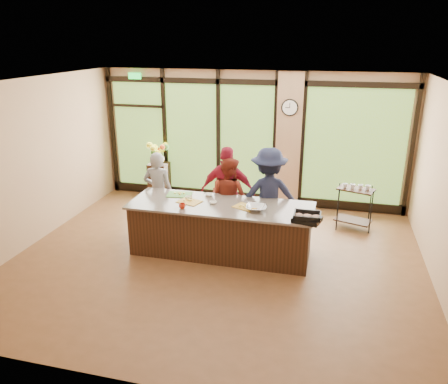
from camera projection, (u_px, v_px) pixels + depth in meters
The scene contains 24 objects.
floor at pixel (217, 260), 7.59m from camera, with size 7.00×7.00×0.00m, color brown.
ceiling at pixel (216, 83), 6.59m from camera, with size 7.00×7.00×0.00m, color white.
back_wall at pixel (251, 139), 9.84m from camera, with size 7.00×7.00×0.00m, color tan.
left_wall at pixel (30, 163), 7.90m from camera, with size 6.00×6.00×0.00m, color tan.
window_wall at pixel (258, 144), 9.79m from camera, with size 6.90×0.12×3.00m.
island_base at pixel (221, 230), 7.72m from camera, with size 3.10×1.00×0.88m, color black.
countertop at pixel (221, 206), 7.57m from camera, with size 3.20×1.10×0.04m, color gray.
wall_clock at pixel (290, 108), 9.27m from camera, with size 0.36×0.04×0.36m.
cook_left at pixel (158, 192), 8.56m from camera, with size 0.58×0.38×1.60m, color gray.
cook_midleft at pixel (229, 197), 8.27m from camera, with size 0.77×0.60×1.59m, color maroon.
cook_midright at pixel (228, 192), 8.29m from camera, with size 1.03×0.43×1.76m, color maroon.
cook_right at pixel (268, 196), 8.05m from camera, with size 1.16×0.67×1.80m, color #1A1E39.
roasting_pan at pixel (307, 219), 6.85m from camera, with size 0.42×0.32×0.07m, color black.
mixing_bowl at pixel (256, 208), 7.28m from camera, with size 0.34×0.34×0.08m, color silver.
cutting_board_left at pixel (179, 194), 8.03m from camera, with size 0.44×0.33×0.01m, color #4B8F34.
cutting_board_center at pixel (189, 202), 7.68m from camera, with size 0.39×0.29×0.01m, color gold.
cutting_board_right at pixel (246, 207), 7.44m from camera, with size 0.38×0.29×0.01m, color gold.
prep_bowl_near at pixel (189, 198), 7.82m from camera, with size 0.14×0.14×0.04m, color white.
prep_bowl_mid at pixel (213, 203), 7.59m from camera, with size 0.13×0.13×0.04m, color white.
prep_bowl_far at pixel (209, 195), 7.98m from camera, with size 0.14×0.14×0.04m, color white.
red_ramekin at pixel (182, 206), 7.37m from camera, with size 0.11×0.11×0.09m, color #AE2511.
flower_stand at pixel (159, 181), 10.36m from camera, with size 0.44×0.44×0.87m, color black.
flower_vase at pixel (158, 157), 10.17m from camera, with size 0.28×0.28×0.30m, color olive.
bar_cart at pixel (355, 202), 8.67m from camera, with size 0.77×0.59×0.94m.
Camera 1 is at (1.78, -6.53, 3.65)m, focal length 35.00 mm.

